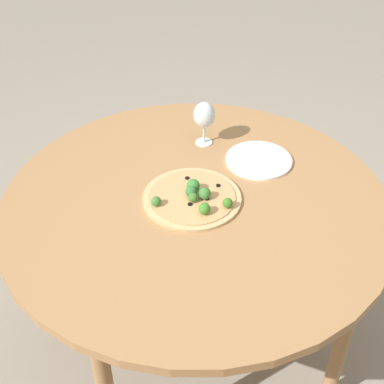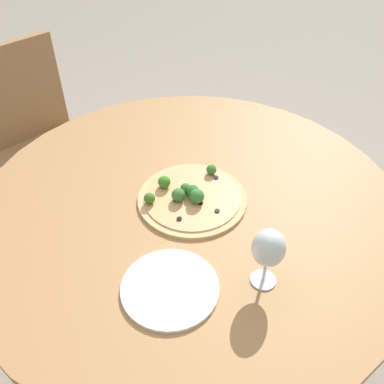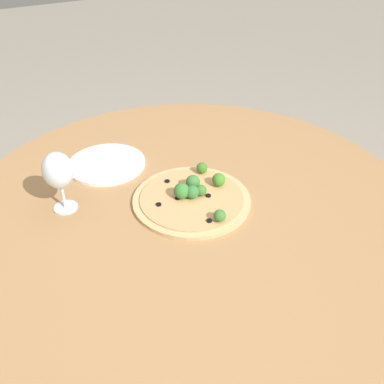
{
  "view_description": "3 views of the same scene",
  "coord_description": "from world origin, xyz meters",
  "px_view_note": "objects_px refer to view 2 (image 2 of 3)",
  "views": [
    {
      "loc": [
        -1.25,
        0.39,
        1.78
      ],
      "look_at": [
        -0.0,
        0.01,
        0.75
      ],
      "focal_mm": 50.0,
      "sensor_mm": 36.0,
      "label": 1
    },
    {
      "loc": [
        0.51,
        -0.73,
        1.54
      ],
      "look_at": [
        -0.0,
        0.01,
        0.75
      ],
      "focal_mm": 40.0,
      "sensor_mm": 36.0,
      "label": 2
    },
    {
      "loc": [
        0.44,
        0.8,
        1.4
      ],
      "look_at": [
        -0.0,
        0.01,
        0.75
      ],
      "focal_mm": 40.0,
      "sensor_mm": 36.0,
      "label": 3
    }
  ],
  "objects_px": {
    "chair": "(43,139)",
    "pizza": "(190,196)",
    "plate_near": "(170,288)",
    "wine_glass": "(269,249)"
  },
  "relations": [
    {
      "from": "pizza",
      "to": "wine_glass",
      "type": "relative_size",
      "value": 1.9
    },
    {
      "from": "wine_glass",
      "to": "plate_near",
      "type": "height_order",
      "value": "wine_glass"
    },
    {
      "from": "chair",
      "to": "pizza",
      "type": "distance_m",
      "value": 0.99
    },
    {
      "from": "pizza",
      "to": "plate_near",
      "type": "xyz_separation_m",
      "value": [
        0.14,
        -0.28,
        -0.01
      ]
    },
    {
      "from": "chair",
      "to": "wine_glass",
      "type": "distance_m",
      "value": 1.33
    },
    {
      "from": "chair",
      "to": "pizza",
      "type": "height_order",
      "value": "chair"
    },
    {
      "from": "chair",
      "to": "pizza",
      "type": "bearing_deg",
      "value": -89.47
    },
    {
      "from": "pizza",
      "to": "plate_near",
      "type": "height_order",
      "value": "pizza"
    },
    {
      "from": "chair",
      "to": "pizza",
      "type": "xyz_separation_m",
      "value": [
        0.93,
        -0.18,
        0.27
      ]
    },
    {
      "from": "pizza",
      "to": "chair",
      "type": "bearing_deg",
      "value": 168.9
    }
  ]
}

